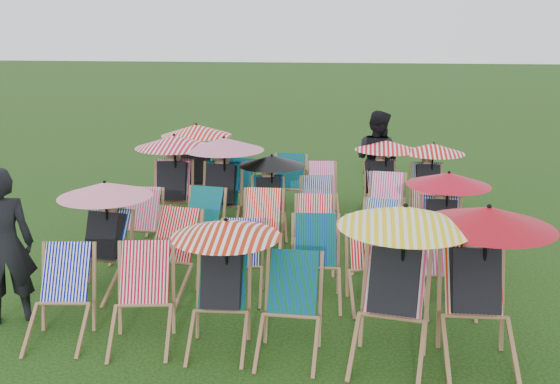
# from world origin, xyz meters

# --- Properties ---
(ground) EXTENTS (100.00, 100.00, 0.00)m
(ground) POSITION_xyz_m (0.00, 0.00, 0.00)
(ground) COLOR black
(ground) RESTS_ON ground
(deckchair_0) EXTENTS (0.68, 0.87, 0.88)m
(deckchair_0) POSITION_xyz_m (-1.95, -2.32, 0.44)
(deckchair_0) COLOR #936944
(deckchair_0) RESTS_ON ground
(deckchair_1) EXTENTS (0.74, 0.93, 0.91)m
(deckchair_1) POSITION_xyz_m (-1.13, -2.28, 0.46)
(deckchair_1) COLOR #936944
(deckchair_1) RESTS_ON ground
(deckchair_2) EXTENTS (1.04, 1.10, 1.23)m
(deckchair_2) POSITION_xyz_m (-0.36, -2.22, 0.65)
(deckchair_2) COLOR #936944
(deckchair_2) RESTS_ON ground
(deckchair_3) EXTENTS (0.61, 0.84, 0.90)m
(deckchair_3) POSITION_xyz_m (0.31, -2.31, 0.45)
(deckchair_3) COLOR #936944
(deckchair_3) RESTS_ON ground
(deckchair_4) EXTENTS (1.22, 1.29, 1.44)m
(deckchair_4) POSITION_xyz_m (1.26, -2.26, 0.76)
(deckchair_4) COLOR #936944
(deckchair_4) RESTS_ON ground
(deckchair_5) EXTENTS (1.20, 1.26, 1.42)m
(deckchair_5) POSITION_xyz_m (2.03, -2.12, 0.75)
(deckchair_5) COLOR #936944
(deckchair_5) RESTS_ON ground
(deckchair_6) EXTENTS (1.07, 1.14, 1.27)m
(deckchair_6) POSITION_xyz_m (-2.04, -1.10, 0.67)
(deckchair_6) COLOR #936944
(deckchair_6) RESTS_ON ground
(deckchair_7) EXTENTS (0.75, 0.94, 0.93)m
(deckchair_7) POSITION_xyz_m (-1.25, -1.13, 0.47)
(deckchair_7) COLOR #936944
(deckchair_7) RESTS_ON ground
(deckchair_8) EXTENTS (0.62, 0.80, 0.82)m
(deckchair_8) POSITION_xyz_m (-0.41, -1.06, 0.41)
(deckchair_8) COLOR #936944
(deckchair_8) RESTS_ON ground
(deckchair_9) EXTENTS (0.67, 0.88, 0.90)m
(deckchair_9) POSITION_xyz_m (0.45, -1.07, 0.45)
(deckchair_9) COLOR #936944
(deckchair_9) RESTS_ON ground
(deckchair_10) EXTENTS (0.74, 0.93, 0.92)m
(deckchair_10) POSITION_xyz_m (1.10, -1.06, 0.46)
(deckchair_10) COLOR #936944
(deckchair_10) RESTS_ON ground
(deckchair_11) EXTENTS (0.62, 0.83, 0.85)m
(deckchair_11) POSITION_xyz_m (1.88, -1.07, 0.43)
(deckchair_11) COLOR #936944
(deckchair_11) RESTS_ON ground
(deckchair_12) EXTENTS (0.59, 0.82, 0.87)m
(deckchair_12) POSITION_xyz_m (-2.01, -0.02, 0.44)
(deckchair_12) COLOR #936944
(deckchair_12) RESTS_ON ground
(deckchair_13) EXTENTS (0.69, 0.88, 0.88)m
(deckchair_13) POSITION_xyz_m (-1.21, 0.10, 0.44)
(deckchair_13) COLOR #936944
(deckchair_13) RESTS_ON ground
(deckchair_14) EXTENTS (0.62, 0.84, 0.89)m
(deckchair_14) POSITION_xyz_m (-0.36, 0.08, 0.44)
(deckchair_14) COLOR #936944
(deckchair_14) RESTS_ON ground
(deckchair_15) EXTENTS (0.61, 0.83, 0.86)m
(deckchair_15) POSITION_xyz_m (0.34, -0.03, 0.43)
(deckchair_15) COLOR #936944
(deckchair_15) RESTS_ON ground
(deckchair_16) EXTENTS (0.67, 0.84, 0.82)m
(deckchair_16) POSITION_xyz_m (1.15, 0.02, 0.41)
(deckchair_16) COLOR #936944
(deckchair_16) RESTS_ON ground
(deckchair_17) EXTENTS (1.04, 1.09, 1.24)m
(deckchair_17) POSITION_xyz_m (1.96, 0.09, 0.65)
(deckchair_17) COLOR #936944
(deckchair_17) RESTS_ON ground
(deckchair_18) EXTENTS (1.19, 1.28, 1.41)m
(deckchair_18) POSITION_xyz_m (-1.94, 1.32, 0.75)
(deckchair_18) COLOR #936944
(deckchair_18) RESTS_ON ground
(deckchair_19) EXTENTS (1.19, 1.25, 1.41)m
(deckchair_19) POSITION_xyz_m (-1.16, 1.21, 0.75)
(deckchair_19) COLOR #936944
(deckchair_19) RESTS_ON ground
(deckchair_20) EXTENTS (0.99, 1.08, 1.18)m
(deckchair_20) POSITION_xyz_m (-0.42, 1.19, 0.62)
(deckchair_20) COLOR #936944
(deckchair_20) RESTS_ON ground
(deckchair_21) EXTENTS (0.68, 0.85, 0.83)m
(deckchair_21) POSITION_xyz_m (0.32, 1.23, 0.41)
(deckchair_21) COLOR #936944
(deckchair_21) RESTS_ON ground
(deckchair_22) EXTENTS (0.67, 0.87, 0.90)m
(deckchair_22) POSITION_xyz_m (1.28, 1.27, 0.45)
(deckchair_22) COLOR #936944
(deckchair_22) RESTS_ON ground
(deckchair_23) EXTENTS (0.56, 0.78, 0.84)m
(deckchair_23) POSITION_xyz_m (1.89, 1.15, 0.42)
(deckchair_23) COLOR #936944
(deckchair_23) RESTS_ON ground
(deckchair_24) EXTENTS (1.19, 1.24, 1.41)m
(deckchair_24) POSITION_xyz_m (-1.91, 2.44, 0.74)
(deckchair_24) COLOR #936944
(deckchair_24) RESTS_ON ground
(deckchair_25) EXTENTS (0.59, 0.80, 0.84)m
(deckchair_25) POSITION_xyz_m (-1.13, 2.27, 0.42)
(deckchair_25) COLOR #936944
(deckchair_25) RESTS_ON ground
(deckchair_26) EXTENTS (0.62, 0.86, 0.91)m
(deckchair_26) POSITION_xyz_m (-0.30, 2.42, 0.46)
(deckchair_26) COLOR #936944
(deckchair_26) RESTS_ON ground
(deckchair_27) EXTENTS (0.63, 0.81, 0.82)m
(deckchair_27) POSITION_xyz_m (0.30, 2.34, 0.41)
(deckchair_27) COLOR #936944
(deckchair_27) RESTS_ON ground
(deckchair_28) EXTENTS (1.03, 1.11, 1.22)m
(deckchair_28) POSITION_xyz_m (1.28, 2.45, 0.64)
(deckchair_28) COLOR #936944
(deckchair_28) RESTS_ON ground
(deckchair_29) EXTENTS (1.01, 1.07, 1.20)m
(deckchair_29) POSITION_xyz_m (2.01, 2.36, 0.63)
(deckchair_29) COLOR #936944
(deckchair_29) RESTS_ON ground
(person_left) EXTENTS (0.72, 0.65, 1.66)m
(person_left) POSITION_xyz_m (-2.67, -2.02, 0.83)
(person_left) COLOR black
(person_left) RESTS_ON ground
(person_rear) EXTENTS (1.02, 0.97, 1.66)m
(person_rear) POSITION_xyz_m (1.16, 2.88, 0.83)
(person_rear) COLOR black
(person_rear) RESTS_ON ground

